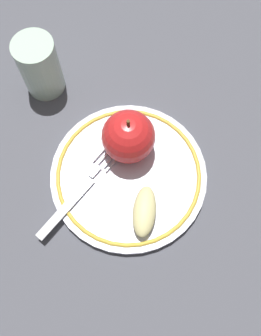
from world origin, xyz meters
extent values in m
plane|color=#4F5059|center=(0.00, 0.00, 0.00)|extent=(2.00, 2.00, 0.00)
cylinder|color=silver|center=(0.00, -0.02, 0.01)|extent=(0.22, 0.22, 0.01)
torus|color=gold|center=(0.00, -0.02, 0.01)|extent=(0.21, 0.21, 0.01)
sphere|color=red|center=(-0.01, -0.05, 0.05)|extent=(0.07, 0.07, 0.07)
cylinder|color=brown|center=(-0.01, -0.05, 0.09)|extent=(0.00, 0.00, 0.01)
ellipsoid|color=beige|center=(0.00, 0.04, 0.03)|extent=(0.06, 0.08, 0.02)
cube|color=silver|center=(0.10, 0.00, 0.02)|extent=(0.10, 0.06, 0.00)
cube|color=silver|center=(0.04, -0.04, 0.02)|extent=(0.02, 0.02, 0.00)
cube|color=silver|center=(0.00, -0.05, 0.02)|extent=(0.06, 0.04, 0.00)
cube|color=silver|center=(0.00, -0.06, 0.02)|extent=(0.06, 0.04, 0.00)
cube|color=silver|center=(0.01, -0.06, 0.02)|extent=(0.06, 0.04, 0.00)
cube|color=silver|center=(0.01, -0.07, 0.02)|extent=(0.06, 0.04, 0.00)
cylinder|color=silver|center=(0.07, -0.21, 0.05)|extent=(0.06, 0.06, 0.10)
camera|label=1|loc=(0.06, 0.15, 0.52)|focal=40.00mm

